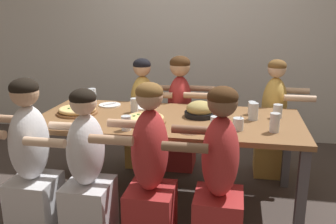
# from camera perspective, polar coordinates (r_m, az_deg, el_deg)

# --- Properties ---
(ground_plane) EXTENTS (18.00, 18.00, 0.00)m
(ground_plane) POSITION_cam_1_polar(r_m,az_deg,el_deg) (3.43, 0.00, -12.93)
(ground_plane) COLOR #423833
(ground_plane) RESTS_ON ground
(restaurant_back_panel) EXTENTS (10.00, 0.06, 3.20)m
(restaurant_back_panel) POSITION_cam_1_polar(r_m,az_deg,el_deg) (4.78, 4.08, 15.05)
(restaurant_back_panel) COLOR silver
(restaurant_back_panel) RESTS_ON ground
(dining_table) EXTENTS (2.21, 0.99, 0.75)m
(dining_table) POSITION_cam_1_polar(r_m,az_deg,el_deg) (3.16, 0.00, -2.11)
(dining_table) COLOR brown
(dining_table) RESTS_ON ground
(pizza_board_main) EXTENTS (0.36, 0.36, 0.05)m
(pizza_board_main) POSITION_cam_1_polar(r_m,az_deg,el_deg) (3.36, -13.66, 0.22)
(pizza_board_main) COLOR brown
(pizza_board_main) RESTS_ON dining_table
(pizza_board_second) EXTENTS (0.34, 0.34, 0.06)m
(pizza_board_second) POSITION_cam_1_polar(r_m,az_deg,el_deg) (3.01, -3.50, -1.10)
(pizza_board_second) COLOR brown
(pizza_board_second) RESTS_ON dining_table
(skillet_bowl) EXTENTS (0.39, 0.27, 0.13)m
(skillet_bowl) POSITION_cam_1_polar(r_m,az_deg,el_deg) (3.18, 4.93, 0.29)
(skillet_bowl) COLOR black
(skillet_bowl) RESTS_ON dining_table
(empty_plate_a) EXTENTS (0.23, 0.23, 0.02)m
(empty_plate_a) POSITION_cam_1_polar(r_m,az_deg,el_deg) (3.48, -3.51, 0.81)
(empty_plate_a) COLOR white
(empty_plate_a) RESTS_ON dining_table
(empty_plate_b) EXTENTS (0.19, 0.19, 0.02)m
(empty_plate_b) POSITION_cam_1_polar(r_m,az_deg,el_deg) (2.81, 3.50, -2.80)
(empty_plate_b) COLOR white
(empty_plate_b) RESTS_ON dining_table
(empty_plate_c) EXTENTS (0.20, 0.20, 0.02)m
(empty_plate_c) POSITION_cam_1_polar(r_m,az_deg,el_deg) (3.58, -8.85, 1.07)
(empty_plate_c) COLOR white
(empty_plate_c) RESTS_ON dining_table
(cocktail_glass_blue) EXTENTS (0.08, 0.08, 0.12)m
(cocktail_glass_blue) POSITION_cam_1_polar(r_m,az_deg,el_deg) (2.86, 10.63, -1.91)
(cocktail_glass_blue) COLOR silver
(cocktail_glass_blue) RESTS_ON dining_table
(drinking_glass_a) EXTENTS (0.07, 0.07, 0.13)m
(drinking_glass_a) POSITION_cam_1_polar(r_m,az_deg,el_deg) (3.31, -5.15, 1.04)
(drinking_glass_a) COLOR silver
(drinking_glass_a) RESTS_ON dining_table
(drinking_glass_b) EXTENTS (0.08, 0.08, 0.11)m
(drinking_glass_b) POSITION_cam_1_polar(r_m,az_deg,el_deg) (3.26, 16.36, 0.01)
(drinking_glass_b) COLOR silver
(drinking_glass_b) RESTS_ON dining_table
(drinking_glass_c) EXTENTS (0.08, 0.08, 0.14)m
(drinking_glass_c) POSITION_cam_1_polar(r_m,az_deg,el_deg) (3.71, -11.48, 2.33)
(drinking_glass_c) COLOR silver
(drinking_glass_c) RESTS_ON dining_table
(drinking_glass_d) EXTENTS (0.07, 0.07, 0.12)m
(drinking_glass_d) POSITION_cam_1_polar(r_m,az_deg,el_deg) (2.79, 7.15, -1.85)
(drinking_glass_d) COLOR silver
(drinking_glass_d) RESTS_ON dining_table
(drinking_glass_e) EXTENTS (0.06, 0.06, 0.11)m
(drinking_glass_e) POSITION_cam_1_polar(r_m,az_deg,el_deg) (3.32, 12.63, 0.53)
(drinking_glass_e) COLOR silver
(drinking_glass_e) RESTS_ON dining_table
(drinking_glass_f) EXTENTS (0.07, 0.07, 0.10)m
(drinking_glass_f) POSITION_cam_1_polar(r_m,az_deg,el_deg) (3.62, -11.40, 1.74)
(drinking_glass_f) COLOR silver
(drinking_glass_f) RESTS_ON dining_table
(drinking_glass_g) EXTENTS (0.08, 0.08, 0.11)m
(drinking_glass_g) POSITION_cam_1_polar(r_m,az_deg,el_deg) (2.83, -6.39, -1.68)
(drinking_glass_g) COLOR silver
(drinking_glass_g) RESTS_ON dining_table
(drinking_glass_h) EXTENTS (0.07, 0.07, 0.14)m
(drinking_glass_h) POSITION_cam_1_polar(r_m,az_deg,el_deg) (2.87, 15.93, -1.69)
(drinking_glass_h) COLOR silver
(drinking_glass_h) RESTS_ON dining_table
(drinking_glass_i) EXTENTS (0.08, 0.08, 0.14)m
(drinking_glass_i) POSITION_cam_1_polar(r_m,az_deg,el_deg) (3.15, 12.87, -0.05)
(drinking_glass_i) COLOR silver
(drinking_glass_i) RESTS_ON dining_table
(diner_near_center) EXTENTS (0.51, 0.40, 1.18)m
(diner_near_center) POSITION_cam_1_polar(r_m,az_deg,el_deg) (2.56, -2.78, -9.84)
(diner_near_center) COLOR #B22D2D
(diner_near_center) RESTS_ON ground
(diner_near_left) EXTENTS (0.51, 0.40, 1.18)m
(diner_near_left) POSITION_cam_1_polar(r_m,az_deg,el_deg) (2.87, -20.09, -7.74)
(diner_near_left) COLOR silver
(diner_near_left) RESTS_ON ground
(diner_far_right) EXTENTS (0.51, 0.40, 1.17)m
(diner_far_right) POSITION_cam_1_polar(r_m,az_deg,el_deg) (3.86, 15.73, -1.75)
(diner_far_right) COLOR gold
(diner_far_right) RESTS_ON ground
(diner_near_midright) EXTENTS (0.51, 0.40, 1.18)m
(diner_near_midright) POSITION_cam_1_polar(r_m,az_deg,el_deg) (2.50, 7.74, -10.53)
(diner_near_midright) COLOR #B22D2D
(diner_near_midright) RESTS_ON ground
(diner_far_midleft) EXTENTS (0.51, 0.40, 1.15)m
(diner_far_midleft) POSITION_cam_1_polar(r_m,az_deg,el_deg) (3.96, -3.79, -0.86)
(diner_far_midleft) COLOR gold
(diner_far_midleft) RESTS_ON ground
(diner_far_center) EXTENTS (0.51, 0.40, 1.18)m
(diner_far_center) POSITION_cam_1_polar(r_m,az_deg,el_deg) (3.87, 1.83, -0.74)
(diner_far_center) COLOR #B22D2D
(diner_far_center) RESTS_ON ground
(diner_near_midleft) EXTENTS (0.51, 0.40, 1.13)m
(diner_near_midleft) POSITION_cam_1_polar(r_m,az_deg,el_deg) (2.70, -12.23, -9.40)
(diner_near_midleft) COLOR silver
(diner_near_midleft) RESTS_ON ground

